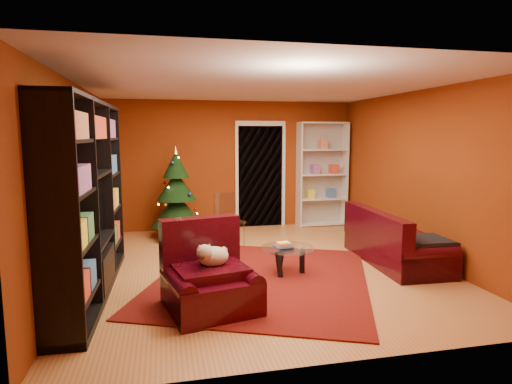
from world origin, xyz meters
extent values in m
cube|color=#AE6C35|center=(0.00, 0.00, -0.03)|extent=(5.00, 5.50, 0.05)
cube|color=silver|center=(0.00, 0.00, 2.62)|extent=(5.00, 5.50, 0.05)
cube|color=maroon|center=(0.00, 2.77, 1.30)|extent=(5.00, 0.05, 2.60)
cube|color=maroon|center=(-2.52, 0.00, 1.30)|extent=(0.05, 5.50, 2.60)
cube|color=maroon|center=(2.52, 0.00, 1.30)|extent=(0.05, 5.50, 2.60)
cube|color=#61110C|center=(-0.13, -0.55, 0.01)|extent=(3.74, 3.98, 0.02)
cube|color=#256C83|center=(-1.31, 1.75, 0.15)|extent=(0.37, 0.37, 0.29)
cube|color=#367233|center=(-0.84, 1.57, 0.14)|extent=(0.31, 0.31, 0.28)
cube|color=maroon|center=(-0.96, 2.59, 0.10)|extent=(0.25, 0.25, 0.20)
camera|label=1|loc=(-1.38, -5.92, 1.92)|focal=30.00mm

